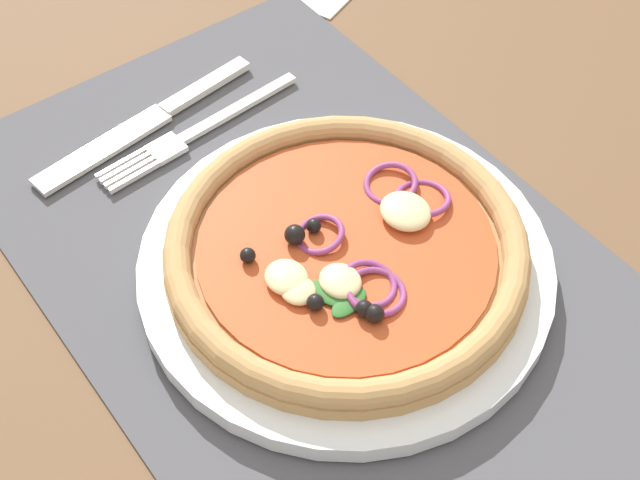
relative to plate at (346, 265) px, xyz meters
The scene contains 6 objects.
ground_plane 3.41cm from the plate, 21.43° to the left, with size 190.00×140.00×2.40cm, color brown.
placemat 2.65cm from the plate, 21.43° to the left, with size 51.84×33.34×0.40cm, color #4C4C51.
plate is the anchor object (origin of this frame).
pizza 1.82cm from the plate, 159.96° to the right, with size 23.77×23.77×2.66cm.
fork 17.36cm from the plate, ahead, with size 2.81×18.06×0.44cm.
knife 20.80cm from the plate, ahead, with size 4.19×20.05×0.62cm.
Camera 1 is at (-29.76, 22.00, 47.41)cm, focal length 49.48 mm.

